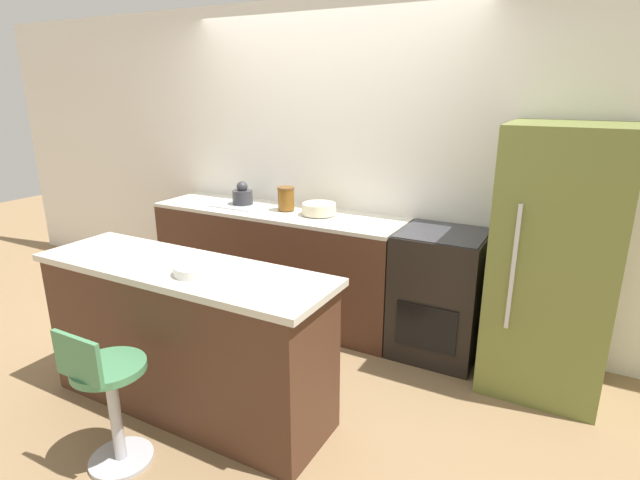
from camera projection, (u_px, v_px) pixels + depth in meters
name	position (u px, v px, depth m)	size (l,w,h in m)	color
ground_plane	(292.00, 335.00, 4.04)	(14.00, 14.00, 0.00)	#8E704C
wall_back	(329.00, 165.00, 4.19)	(8.00, 0.06, 2.60)	white
back_counter	(277.00, 263.00, 4.31)	(2.21, 0.59, 0.94)	#4C2D1E
kitchen_island	(186.00, 338.00, 3.02)	(1.89, 0.57, 0.94)	#4C2D1E
oven_range	(439.00, 294.00, 3.66)	(0.61, 0.60, 0.94)	black
refrigerator	(554.00, 262.00, 3.17)	(0.72, 0.73, 1.72)	olive
stool_chair	(109.00, 397.00, 2.54)	(0.37, 0.37, 0.82)	#B7B7BC
kettle	(242.00, 195.00, 4.35)	(0.18, 0.18, 0.20)	#333338
mixing_bowl	(319.00, 209.00, 4.01)	(0.27, 0.27, 0.09)	beige
canister_jar	(286.00, 198.00, 4.14)	(0.14, 0.14, 0.19)	brown
fruit_bowl	(195.00, 269.00, 2.75)	(0.24, 0.24, 0.05)	white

